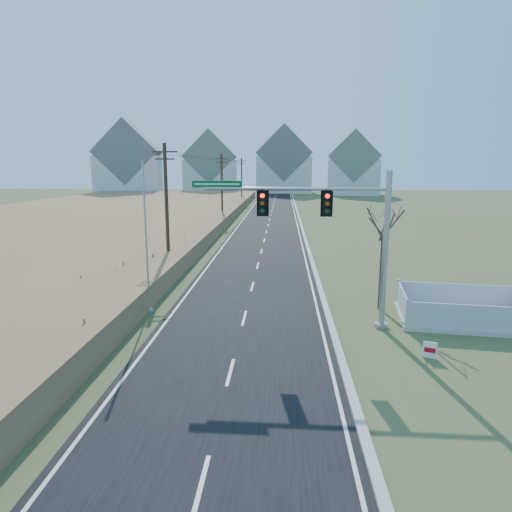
{
  "coord_description": "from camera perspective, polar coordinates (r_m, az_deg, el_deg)",
  "views": [
    {
      "loc": [
        1.84,
        -17.35,
        7.42
      ],
      "look_at": [
        0.65,
        2.92,
        3.4
      ],
      "focal_mm": 32.0,
      "sensor_mm": 36.0,
      "label": 1
    }
  ],
  "objects": [
    {
      "name": "open_sign",
      "position": [
        19.44,
        20.91,
        -10.91
      ],
      "size": [
        0.52,
        0.22,
        0.66
      ],
      "rotation": [
        0.0,
        0.0,
        -0.32
      ],
      "color": "white",
      "rests_on": "ground"
    },
    {
      "name": "fence_enclosure",
      "position": [
        24.54,
        24.45,
        -6.77
      ],
      "size": [
        6.52,
        4.89,
        1.37
      ],
      "rotation": [
        0.0,
        0.0,
        -0.13
      ],
      "color": "#B7B5AD",
      "rests_on": "ground"
    },
    {
      "name": "traffic_signal_mast",
      "position": [
        21.02,
        10.97,
        2.84
      ],
      "size": [
        9.09,
        0.62,
        7.23
      ],
      "rotation": [
        0.0,
        0.0,
        -0.01
      ],
      "color": "#9EA0A5",
      "rests_on": "ground"
    },
    {
      "name": "ground",
      "position": [
        18.96,
        -2.53,
        -11.85
      ],
      "size": [
        260.0,
        260.0,
        0.0
      ],
      "primitive_type": "plane",
      "color": "#435529",
      "rests_on": "ground"
    },
    {
      "name": "condo_nnw",
      "position": [
        126.91,
        -5.72,
        10.92
      ],
      "size": [
        14.93,
        11.17,
        17.03
      ],
      "rotation": [
        0.0,
        0.0,
        0.07
      ],
      "color": "silver",
      "rests_on": "ground"
    },
    {
      "name": "utility_pole_near",
      "position": [
        33.52,
        -11.11,
        6.3
      ],
      "size": [
        1.8,
        0.26,
        9.0
      ],
      "color": "#422D1E",
      "rests_on": "ground"
    },
    {
      "name": "bare_tree",
      "position": [
        24.23,
        15.68,
        4.16
      ],
      "size": [
        2.17,
        2.17,
        5.74
      ],
      "color": "#4C3F33",
      "rests_on": "ground"
    },
    {
      "name": "road",
      "position": [
        67.78,
        1.81,
        4.93
      ],
      "size": [
        8.0,
        180.0,
        0.06
      ],
      "primitive_type": "cube",
      "color": "black",
      "rests_on": "ground"
    },
    {
      "name": "condo_ne",
      "position": [
        122.7,
        12.1,
        10.68
      ],
      "size": [
        14.12,
        10.51,
        16.52
      ],
      "rotation": [
        0.0,
        0.0,
        -0.1
      ],
      "color": "silver",
      "rests_on": "ground"
    },
    {
      "name": "condo_nw",
      "position": [
        123.93,
        -15.66,
        10.92
      ],
      "size": [
        17.69,
        13.38,
        19.05
      ],
      "rotation": [
        0.0,
        0.0,
        0.14
      ],
      "color": "silver",
      "rests_on": "ground"
    },
    {
      "name": "flagpole",
      "position": [
        23.82,
        -13.49,
        0.35
      ],
      "size": [
        0.35,
        0.35,
        7.68
      ],
      "color": "#B7B5AD",
      "rests_on": "ground"
    },
    {
      "name": "reed_marsh",
      "position": [
        63.27,
        -20.81,
        4.32
      ],
      "size": [
        38.0,
        110.0,
        1.3
      ],
      "primitive_type": "cube",
      "color": "#9F7348",
      "rests_on": "ground"
    },
    {
      "name": "utility_pole_mid",
      "position": [
        62.97,
        -4.29,
        8.67
      ],
      "size": [
        1.8,
        0.26,
        9.0
      ],
      "color": "#422D1E",
      "rests_on": "ground"
    },
    {
      "name": "utility_pole_far",
      "position": [
        92.77,
        -1.81,
        9.5
      ],
      "size": [
        1.8,
        0.26,
        9.0
      ],
      "color": "#422D1E",
      "rests_on": "ground"
    },
    {
      "name": "curb",
      "position": [
        67.79,
        5.33,
        4.94
      ],
      "size": [
        0.3,
        180.0,
        0.18
      ],
      "primitive_type": "cube",
      "color": "#B2AFA8",
      "rests_on": "ground"
    },
    {
      "name": "condo_n",
      "position": [
        129.35,
        3.52,
        11.26
      ],
      "size": [
        15.27,
        10.2,
        18.54
      ],
      "color": "silver",
      "rests_on": "ground"
    }
  ]
}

